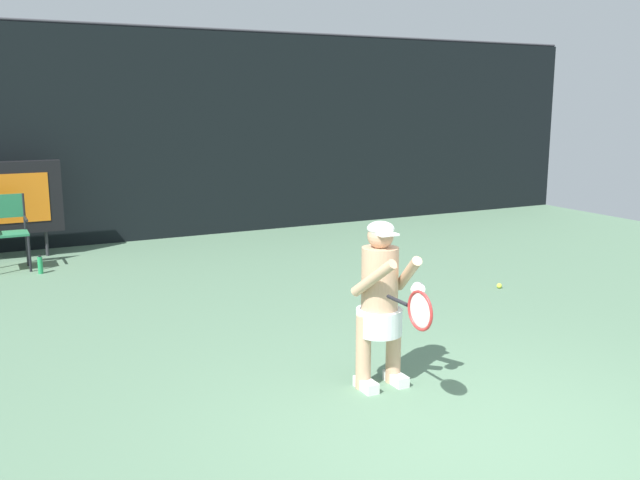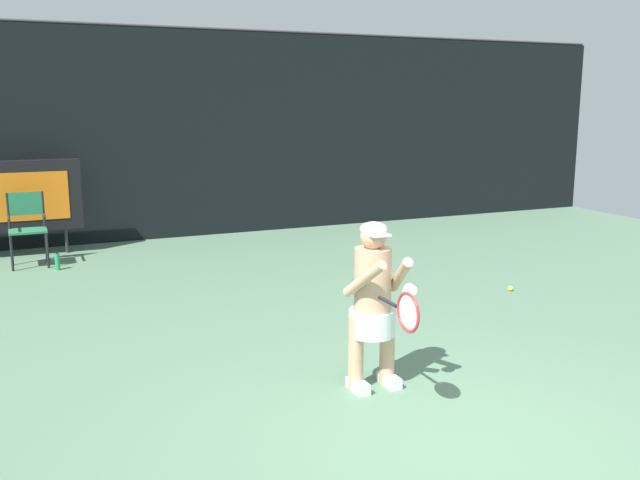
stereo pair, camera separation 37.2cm
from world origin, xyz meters
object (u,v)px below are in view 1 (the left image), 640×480
Objects in this scene: umpire_chair at (8,227)px; tennis_ball_loose at (499,286)px; tennis_racket at (418,310)px; water_bottle at (40,265)px; tennis_player at (380,299)px.

umpire_chair is 15.88× the size of tennis_ball_loose.
umpire_chair reaches higher than tennis_racket.
tennis_ball_loose is at bearing 33.06° from tennis_racket.
tennis_player is (2.18, -5.53, 0.64)m from water_bottle.
umpire_chair is 6.91m from tennis_ball_loose.
tennis_player is 2.37× the size of tennis_racket.
water_bottle is 0.19× the size of tennis_player.
tennis_player is at bearing -67.05° from umpire_chair.
tennis_player is at bearing -68.48° from water_bottle.
tennis_racket is (-0.05, -0.62, 0.08)m from tennis_player.
tennis_player reaches higher than water_bottle.
tennis_ball_loose is (3.06, 1.98, -0.73)m from tennis_player.
umpire_chair is at bearing 112.95° from tennis_player.
tennis_ball_loose is at bearing -34.17° from water_bottle.
tennis_ball_loose is (5.24, -3.56, -0.09)m from water_bottle.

